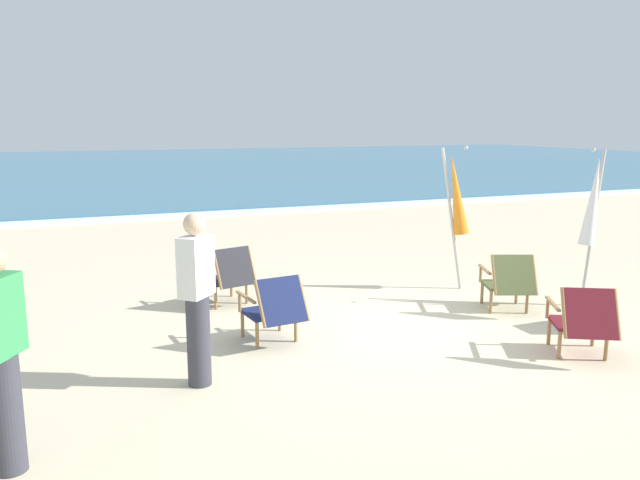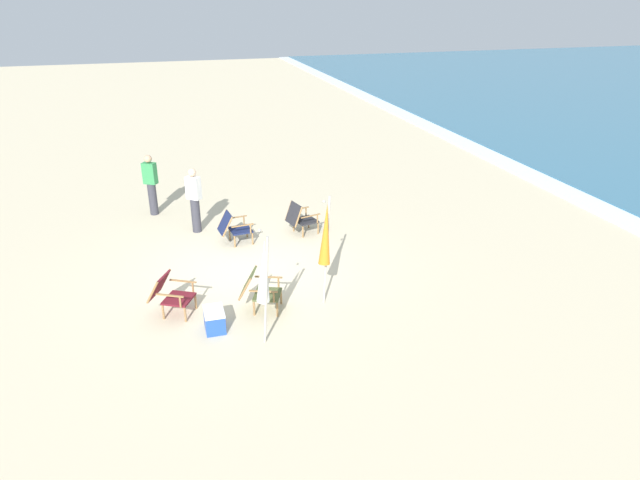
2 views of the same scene
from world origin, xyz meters
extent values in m
plane|color=beige|center=(0.00, 0.00, 0.00)|extent=(80.00, 80.00, 0.00)
cube|color=teal|center=(0.00, 30.38, 0.05)|extent=(80.00, 40.00, 0.10)
cube|color=white|center=(0.00, 10.08, 0.03)|extent=(80.00, 1.10, 0.06)
cube|color=maroon|center=(1.31, -1.48, 0.32)|extent=(0.68, 0.67, 0.04)
cube|color=maroon|center=(1.14, -1.80, 0.55)|extent=(0.57, 0.49, 0.47)
cylinder|color=olive|center=(1.21, -1.18, 0.16)|extent=(0.04, 0.04, 0.32)
cylinder|color=olive|center=(1.62, -1.40, 0.16)|extent=(0.04, 0.04, 0.32)
cylinder|color=olive|center=(1.00, -1.56, 0.16)|extent=(0.04, 0.04, 0.32)
cylinder|color=olive|center=(1.42, -1.78, 0.16)|extent=(0.04, 0.04, 0.32)
cube|color=olive|center=(1.05, -1.36, 0.54)|extent=(0.28, 0.48, 0.02)
cylinder|color=olive|center=(1.14, -1.20, 0.43)|extent=(0.04, 0.04, 0.22)
cube|color=olive|center=(1.55, -1.63, 0.54)|extent=(0.28, 0.48, 0.02)
cylinder|color=olive|center=(1.64, -1.46, 0.43)|extent=(0.04, 0.04, 0.22)
cylinder|color=olive|center=(0.91, -1.68, 0.55)|extent=(0.17, 0.28, 0.47)
cylinder|color=olive|center=(1.36, -1.92, 0.55)|extent=(0.17, 0.28, 0.47)
cube|color=#19234C|center=(-1.63, 0.13, 0.32)|extent=(0.57, 0.54, 0.04)
cube|color=#19234C|center=(-1.59, -0.23, 0.55)|extent=(0.52, 0.34, 0.47)
cylinder|color=olive|center=(-1.89, 0.32, 0.16)|extent=(0.04, 0.04, 0.32)
cylinder|color=olive|center=(-1.43, 0.38, 0.16)|extent=(0.04, 0.04, 0.32)
cylinder|color=olive|center=(-1.84, -0.11, 0.16)|extent=(0.04, 0.04, 0.32)
cylinder|color=olive|center=(-1.37, -0.05, 0.16)|extent=(0.04, 0.04, 0.32)
cube|color=olive|center=(-1.91, 0.08, 0.54)|extent=(0.10, 0.53, 0.02)
cylinder|color=olive|center=(-1.93, 0.27, 0.43)|extent=(0.04, 0.04, 0.22)
cube|color=olive|center=(-1.35, 0.15, 0.54)|extent=(0.10, 0.53, 0.02)
cylinder|color=olive|center=(-1.37, 0.33, 0.43)|extent=(0.04, 0.04, 0.22)
cylinder|color=olive|center=(-1.84, -0.26, 0.55)|extent=(0.07, 0.29, 0.47)
cylinder|color=olive|center=(-1.34, -0.20, 0.55)|extent=(0.07, 0.29, 0.47)
cube|color=#515B33|center=(1.61, 0.13, 0.32)|extent=(0.66, 0.64, 0.04)
cube|color=#515B33|center=(1.48, -0.21, 0.55)|extent=(0.56, 0.44, 0.47)
cylinder|color=olive|center=(1.47, 0.41, 0.16)|extent=(0.04, 0.04, 0.32)
cylinder|color=olive|center=(1.91, 0.24, 0.16)|extent=(0.04, 0.04, 0.32)
cylinder|color=olive|center=(1.31, 0.01, 0.16)|extent=(0.04, 0.04, 0.32)
cylinder|color=olive|center=(1.75, -0.16, 0.16)|extent=(0.04, 0.04, 0.32)
cube|color=olive|center=(1.34, 0.21, 0.54)|extent=(0.23, 0.51, 0.02)
cylinder|color=olive|center=(1.41, 0.38, 0.43)|extent=(0.04, 0.04, 0.22)
cube|color=olive|center=(1.86, 0.01, 0.54)|extent=(0.23, 0.51, 0.02)
cylinder|color=olive|center=(1.93, 0.18, 0.43)|extent=(0.04, 0.04, 0.22)
cylinder|color=olive|center=(1.24, -0.12, 0.55)|extent=(0.14, 0.28, 0.48)
cylinder|color=olive|center=(1.72, -0.30, 0.55)|extent=(0.14, 0.28, 0.48)
cube|color=#28282D|center=(-1.77, 1.77, 0.32)|extent=(0.63, 0.60, 0.04)
cube|color=#28282D|center=(-1.69, 1.44, 0.56)|extent=(0.54, 0.34, 0.50)
cylinder|color=olive|center=(-2.05, 1.92, 0.16)|extent=(0.04, 0.04, 0.32)
cylinder|color=olive|center=(-1.60, 2.04, 0.16)|extent=(0.04, 0.04, 0.32)
cylinder|color=olive|center=(-1.94, 1.50, 0.16)|extent=(0.04, 0.04, 0.32)
cylinder|color=olive|center=(-1.49, 1.62, 0.16)|extent=(0.04, 0.04, 0.32)
cube|color=olive|center=(-2.04, 1.68, 0.54)|extent=(0.17, 0.52, 0.02)
cylinder|color=olive|center=(-2.09, 1.86, 0.43)|extent=(0.04, 0.04, 0.22)
cube|color=olive|center=(-1.50, 1.82, 0.54)|extent=(0.17, 0.52, 0.02)
cylinder|color=olive|center=(-1.55, 2.00, 0.43)|extent=(0.04, 0.04, 0.22)
cylinder|color=olive|center=(-1.93, 1.38, 0.56)|extent=(0.10, 0.23, 0.50)
cylinder|color=olive|center=(-1.44, 1.51, 0.56)|extent=(0.10, 0.23, 0.50)
cylinder|color=#B7B2A8|center=(2.80, -0.11, 1.04)|extent=(0.32, 0.13, 2.09)
cone|color=white|center=(2.76, -0.12, 1.40)|extent=(0.42, 0.31, 1.17)
sphere|color=#B7B2A8|center=(2.67, -0.15, 2.08)|extent=(0.06, 0.06, 0.06)
cylinder|color=#B7B2A8|center=(1.53, 1.30, 1.04)|extent=(0.33, 0.25, 2.08)
cone|color=orange|center=(1.58, 1.27, 1.40)|extent=(0.45, 0.41, 1.18)
sphere|color=#B7B2A8|center=(1.67, 1.21, 2.07)|extent=(0.06, 0.06, 0.06)
cylinder|color=#383842|center=(-2.60, -0.81, 0.43)|extent=(0.22, 0.22, 0.86)
cube|color=white|center=(-2.60, -0.81, 1.14)|extent=(0.38, 0.39, 0.56)
sphere|color=beige|center=(-2.60, -0.81, 1.53)|extent=(0.20, 0.20, 0.20)
cylinder|color=#383842|center=(-4.13, -1.81, 0.43)|extent=(0.22, 0.22, 0.86)
cube|color=blue|center=(2.02, -0.92, 0.17)|extent=(0.48, 0.34, 0.34)
cube|color=white|center=(2.02, -0.92, 0.37)|extent=(0.49, 0.35, 0.06)
camera|label=1|loc=(-3.59, -6.36, 2.42)|focal=35.00mm
camera|label=2|loc=(10.83, -1.54, 5.55)|focal=32.00mm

